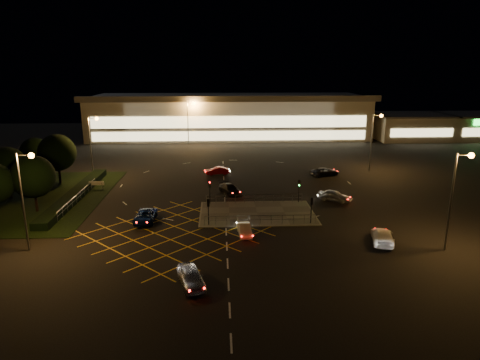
{
  "coord_description": "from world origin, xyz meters",
  "views": [
    {
      "loc": [
        -2.61,
        -52.91,
        17.96
      ],
      "look_at": [
        0.29,
        7.07,
        2.0
      ],
      "focal_mm": 32.0,
      "sensor_mm": 36.0,
      "label": 1
    }
  ],
  "objects_px": {
    "signal_sw": "(208,206)",
    "car_near_silver": "(191,277)",
    "car_far_dkgrey": "(230,189)",
    "car_east_grey": "(325,172)",
    "signal_ne": "(299,186)",
    "car_queue_white": "(245,230)",
    "signal_nw": "(210,187)",
    "car_left_blue": "(145,216)",
    "car_right_silver": "(334,196)",
    "car_approach_white": "(382,236)",
    "signal_se": "(311,205)",
    "car_circ_red": "(217,171)"
  },
  "relations": [
    {
      "from": "signal_ne",
      "to": "car_near_silver",
      "type": "height_order",
      "value": "signal_ne"
    },
    {
      "from": "signal_sw",
      "to": "car_circ_red",
      "type": "bearing_deg",
      "value": -92.17
    },
    {
      "from": "car_far_dkgrey",
      "to": "car_right_silver",
      "type": "relative_size",
      "value": 1.07
    },
    {
      "from": "signal_se",
      "to": "car_near_silver",
      "type": "bearing_deg",
      "value": 46.72
    },
    {
      "from": "signal_nw",
      "to": "car_approach_white",
      "type": "relative_size",
      "value": 0.63
    },
    {
      "from": "signal_se",
      "to": "signal_ne",
      "type": "distance_m",
      "value": 7.99
    },
    {
      "from": "car_far_dkgrey",
      "to": "signal_nw",
      "type": "bearing_deg",
      "value": -144.14
    },
    {
      "from": "car_far_dkgrey",
      "to": "car_east_grey",
      "type": "height_order",
      "value": "car_far_dkgrey"
    },
    {
      "from": "signal_se",
      "to": "car_left_blue",
      "type": "xyz_separation_m",
      "value": [
        -19.59,
        1.66,
        -1.68
      ]
    },
    {
      "from": "car_far_dkgrey",
      "to": "signal_sw",
      "type": "bearing_deg",
      "value": -127.01
    },
    {
      "from": "signal_nw",
      "to": "signal_ne",
      "type": "relative_size",
      "value": 1.0
    },
    {
      "from": "signal_sw",
      "to": "car_approach_white",
      "type": "relative_size",
      "value": 0.63
    },
    {
      "from": "signal_ne",
      "to": "car_queue_white",
      "type": "bearing_deg",
      "value": -126.01
    },
    {
      "from": "car_queue_white",
      "to": "car_far_dkgrey",
      "type": "relative_size",
      "value": 0.79
    },
    {
      "from": "signal_se",
      "to": "signal_ne",
      "type": "relative_size",
      "value": 1.0
    },
    {
      "from": "signal_ne",
      "to": "car_near_silver",
      "type": "relative_size",
      "value": 0.69
    },
    {
      "from": "car_far_dkgrey",
      "to": "car_east_grey",
      "type": "relative_size",
      "value": 0.97
    },
    {
      "from": "car_circ_red",
      "to": "car_near_silver",
      "type": "bearing_deg",
      "value": -11.24
    },
    {
      "from": "car_far_dkgrey",
      "to": "signal_se",
      "type": "bearing_deg",
      "value": -79.47
    },
    {
      "from": "car_left_blue",
      "to": "car_circ_red",
      "type": "distance_m",
      "value": 24.38
    },
    {
      "from": "signal_ne",
      "to": "car_near_silver",
      "type": "xyz_separation_m",
      "value": [
        -13.16,
        -21.96,
        -1.59
      ]
    },
    {
      "from": "signal_sw",
      "to": "car_approach_white",
      "type": "bearing_deg",
      "value": 162.34
    },
    {
      "from": "car_approach_white",
      "to": "signal_ne",
      "type": "bearing_deg",
      "value": -50.36
    },
    {
      "from": "car_approach_white",
      "to": "signal_se",
      "type": "bearing_deg",
      "value": -27.63
    },
    {
      "from": "car_circ_red",
      "to": "car_approach_white",
      "type": "bearing_deg",
      "value": 21.75
    },
    {
      "from": "car_queue_white",
      "to": "car_east_grey",
      "type": "bearing_deg",
      "value": 55.31
    },
    {
      "from": "signal_nw",
      "to": "car_right_silver",
      "type": "xyz_separation_m",
      "value": [
        17.08,
        0.79,
        -1.62
      ]
    },
    {
      "from": "signal_se",
      "to": "car_east_grey",
      "type": "height_order",
      "value": "signal_se"
    },
    {
      "from": "car_left_blue",
      "to": "car_right_silver",
      "type": "xyz_separation_m",
      "value": [
        24.67,
        7.11,
        0.06
      ]
    },
    {
      "from": "signal_sw",
      "to": "car_near_silver",
      "type": "relative_size",
      "value": 0.69
    },
    {
      "from": "car_queue_white",
      "to": "car_left_blue",
      "type": "distance_m",
      "value": 12.5
    },
    {
      "from": "signal_sw",
      "to": "signal_nw",
      "type": "bearing_deg",
      "value": -90.0
    },
    {
      "from": "car_east_grey",
      "to": "car_approach_white",
      "type": "relative_size",
      "value": 0.97
    },
    {
      "from": "signal_nw",
      "to": "car_circ_red",
      "type": "height_order",
      "value": "signal_nw"
    },
    {
      "from": "car_near_silver",
      "to": "car_east_grey",
      "type": "distance_m",
      "value": 42.06
    },
    {
      "from": "car_queue_white",
      "to": "car_east_grey",
      "type": "height_order",
      "value": "car_east_grey"
    },
    {
      "from": "car_near_silver",
      "to": "car_left_blue",
      "type": "xyz_separation_m",
      "value": [
        -6.43,
        15.64,
        -0.09
      ]
    },
    {
      "from": "signal_sw",
      "to": "signal_nw",
      "type": "height_order",
      "value": "same"
    },
    {
      "from": "signal_nw",
      "to": "car_right_silver",
      "type": "relative_size",
      "value": 0.72
    },
    {
      "from": "signal_sw",
      "to": "car_left_blue",
      "type": "bearing_deg",
      "value": -12.37
    },
    {
      "from": "car_left_blue",
      "to": "car_far_dkgrey",
      "type": "xyz_separation_m",
      "value": [
        10.38,
        11.3,
        -0.0
      ]
    },
    {
      "from": "car_right_silver",
      "to": "signal_ne",
      "type": "bearing_deg",
      "value": 130.84
    },
    {
      "from": "car_far_dkgrey",
      "to": "car_approach_white",
      "type": "distance_m",
      "value": 24.42
    },
    {
      "from": "car_left_blue",
      "to": "car_east_grey",
      "type": "distance_m",
      "value": 34.15
    },
    {
      "from": "signal_nw",
      "to": "car_near_silver",
      "type": "xyz_separation_m",
      "value": [
        -1.16,
        -21.96,
        -1.59
      ]
    },
    {
      "from": "signal_sw",
      "to": "signal_ne",
      "type": "distance_m",
      "value": 14.41
    },
    {
      "from": "signal_nw",
      "to": "car_queue_white",
      "type": "bearing_deg",
      "value": -69.96
    },
    {
      "from": "signal_nw",
      "to": "car_queue_white",
      "type": "distance_m",
      "value": 11.83
    },
    {
      "from": "car_queue_white",
      "to": "car_approach_white",
      "type": "height_order",
      "value": "car_approach_white"
    },
    {
      "from": "signal_se",
      "to": "car_approach_white",
      "type": "relative_size",
      "value": 0.63
    }
  ]
}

